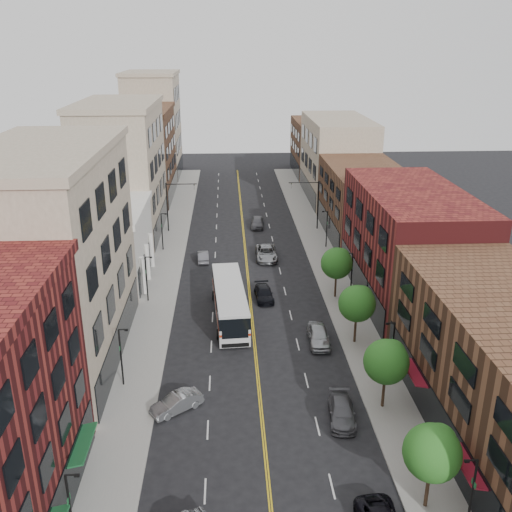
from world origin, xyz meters
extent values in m
plane|color=black|center=(0.00, 0.00, 0.00)|extent=(220.00, 220.00, 0.00)
cube|color=gray|center=(-10.00, 35.00, 0.07)|extent=(4.00, 110.00, 0.15)
cube|color=gray|center=(10.00, 35.00, 0.07)|extent=(4.00, 110.00, 0.15)
cube|color=gray|center=(-17.00, 13.00, 9.00)|extent=(10.00, 22.00, 18.00)
cube|color=silver|center=(-17.00, 31.00, 4.00)|extent=(10.00, 14.00, 8.00)
cube|color=gray|center=(-17.00, 48.00, 9.00)|extent=(10.00, 20.00, 18.00)
cube|color=brown|center=(-17.00, 68.00, 7.50)|extent=(10.00, 20.00, 15.00)
cube|color=gray|center=(-17.00, 86.00, 10.00)|extent=(10.00, 16.00, 20.00)
cube|color=#571618|center=(17.00, 24.00, 6.00)|extent=(10.00, 22.00, 12.00)
cube|color=brown|center=(17.00, 45.00, 5.00)|extent=(10.00, 20.00, 10.00)
cube|color=gray|center=(17.00, 66.00, 7.00)|extent=(10.00, 22.00, 14.00)
cube|color=brown|center=(17.00, 86.00, 5.50)|extent=(10.00, 18.00, 11.00)
cylinder|color=black|center=(9.30, -6.00, 1.40)|extent=(0.22, 0.22, 2.50)
sphere|color=#225D1A|center=(9.30, -6.00, 4.04)|extent=(3.40, 3.40, 3.40)
sphere|color=#225D1A|center=(9.80, -5.60, 4.55)|extent=(2.04, 2.04, 2.04)
cylinder|color=black|center=(9.30, 4.00, 1.40)|extent=(0.22, 0.22, 2.50)
sphere|color=#225D1A|center=(9.30, 4.00, 4.04)|extent=(3.40, 3.40, 3.40)
sphere|color=#225D1A|center=(9.80, 4.40, 4.55)|extent=(2.04, 2.04, 2.04)
cylinder|color=black|center=(9.30, 14.00, 1.40)|extent=(0.22, 0.22, 2.50)
sphere|color=#225D1A|center=(9.30, 14.00, 4.04)|extent=(3.40, 3.40, 3.40)
sphere|color=#225D1A|center=(9.80, 14.40, 4.55)|extent=(2.04, 2.04, 2.04)
cylinder|color=black|center=(9.30, 24.00, 1.40)|extent=(0.22, 0.22, 2.50)
sphere|color=#225D1A|center=(9.30, 24.00, 4.04)|extent=(3.40, 3.40, 3.40)
sphere|color=#225D1A|center=(9.80, 24.40, 4.55)|extent=(2.04, 2.04, 2.04)
cylinder|color=black|center=(-11.00, -8.00, 2.65)|extent=(0.14, 0.14, 5.00)
cylinder|color=black|center=(-10.65, -8.00, 5.15)|extent=(0.70, 0.10, 0.10)
cube|color=black|center=(-10.40, -8.00, 5.10)|extent=(0.28, 0.14, 0.14)
cube|color=#19592D|center=(-11.00, -8.00, 3.55)|extent=(0.04, 0.55, 0.35)
cylinder|color=black|center=(-11.00, 8.00, 2.65)|extent=(0.14, 0.14, 5.00)
cylinder|color=black|center=(-10.65, 8.00, 5.15)|extent=(0.70, 0.10, 0.10)
cube|color=black|center=(-10.40, 8.00, 5.10)|extent=(0.28, 0.14, 0.14)
cube|color=#19592D|center=(-11.00, 8.00, 3.55)|extent=(0.04, 0.55, 0.35)
cylinder|color=black|center=(-11.00, 24.00, 2.65)|extent=(0.14, 0.14, 5.00)
cylinder|color=black|center=(-10.65, 24.00, 5.15)|extent=(0.70, 0.10, 0.10)
cube|color=black|center=(-10.40, 24.00, 5.10)|extent=(0.28, 0.14, 0.14)
cube|color=#19592D|center=(-11.00, 24.00, 3.55)|extent=(0.04, 0.55, 0.35)
cylinder|color=black|center=(-11.00, 40.00, 2.65)|extent=(0.14, 0.14, 5.00)
cylinder|color=black|center=(-10.65, 40.00, 5.15)|extent=(0.70, 0.10, 0.10)
cube|color=black|center=(-10.40, 40.00, 5.10)|extent=(0.28, 0.14, 0.14)
cube|color=#19592D|center=(-11.00, 40.00, 3.55)|extent=(0.04, 0.55, 0.35)
cylinder|color=black|center=(11.00, -8.00, 2.65)|extent=(0.14, 0.14, 5.00)
cylinder|color=black|center=(10.65, -8.00, 5.15)|extent=(0.70, 0.10, 0.10)
cube|color=black|center=(10.40, -8.00, 5.10)|extent=(0.28, 0.14, 0.14)
cube|color=#19592D|center=(11.00, -8.00, 3.55)|extent=(0.04, 0.55, 0.35)
cylinder|color=black|center=(11.00, 8.00, 2.65)|extent=(0.14, 0.14, 5.00)
cylinder|color=black|center=(10.65, 8.00, 5.15)|extent=(0.70, 0.10, 0.10)
cube|color=black|center=(10.40, 8.00, 5.10)|extent=(0.28, 0.14, 0.14)
cube|color=#19592D|center=(11.00, 8.00, 3.55)|extent=(0.04, 0.55, 0.35)
cylinder|color=black|center=(11.00, 24.00, 2.65)|extent=(0.14, 0.14, 5.00)
cylinder|color=black|center=(10.65, 24.00, 5.15)|extent=(0.70, 0.10, 0.10)
cube|color=black|center=(10.40, 24.00, 5.10)|extent=(0.28, 0.14, 0.14)
cube|color=#19592D|center=(11.00, 24.00, 3.55)|extent=(0.04, 0.55, 0.35)
cylinder|color=black|center=(11.00, 40.00, 2.65)|extent=(0.14, 0.14, 5.00)
cylinder|color=black|center=(10.65, 40.00, 5.15)|extent=(0.70, 0.10, 0.10)
cube|color=black|center=(10.40, 40.00, 5.10)|extent=(0.28, 0.14, 0.14)
cube|color=#19592D|center=(11.00, 40.00, 3.55)|extent=(0.04, 0.55, 0.35)
cylinder|color=black|center=(-11.00, 48.00, 3.75)|extent=(0.18, 0.18, 7.20)
cylinder|color=black|center=(-8.80, 48.00, 7.15)|extent=(4.40, 0.12, 0.12)
imported|color=black|center=(-7.00, 48.00, 6.75)|extent=(0.15, 0.18, 0.90)
cylinder|color=black|center=(11.00, 48.00, 3.75)|extent=(0.18, 0.18, 7.20)
cylinder|color=black|center=(8.80, 48.00, 7.15)|extent=(4.40, 0.12, 0.12)
imported|color=black|center=(7.00, 48.00, 6.75)|extent=(0.15, 0.18, 0.90)
cube|color=silver|center=(-2.23, 19.81, 1.80)|extent=(3.70, 13.25, 3.16)
cube|color=black|center=(-2.23, 19.81, 2.56)|extent=(3.75, 13.30, 1.15)
cube|color=#A0250B|center=(-2.23, 19.81, 1.47)|extent=(3.75, 13.30, 0.24)
cube|color=black|center=(-1.79, 13.25, 2.07)|extent=(2.40, 0.22, 1.75)
cylinder|color=black|center=(-3.38, 15.35, 0.52)|extent=(0.37, 1.07, 1.05)
cylinder|color=black|center=(-0.50, 15.55, 0.52)|extent=(0.37, 1.07, 1.05)
cylinder|color=black|center=(-3.96, 24.06, 0.52)|extent=(0.37, 1.07, 1.05)
cylinder|color=black|center=(-1.08, 24.26, 0.52)|extent=(0.37, 1.07, 1.05)
imported|color=gray|center=(-6.39, 4.44, 0.68)|extent=(4.18, 3.54, 1.35)
imported|color=#525258|center=(5.90, 2.71, 0.66)|extent=(2.31, 4.74, 1.33)
imported|color=#A1A5A9|center=(5.94, 14.08, 0.80)|extent=(2.01, 4.75, 1.60)
imported|color=#55545A|center=(-5.50, 35.76, 0.64)|extent=(1.64, 4.00, 1.29)
imported|color=black|center=(1.50, 24.00, 0.65)|extent=(2.14, 4.60, 1.30)
imported|color=gray|center=(2.60, 36.20, 0.80)|extent=(2.70, 5.79, 1.61)
imported|color=#505055|center=(2.18, 49.57, 0.78)|extent=(2.24, 4.73, 1.56)
camera|label=1|loc=(-2.27, -32.21, 26.38)|focal=40.00mm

